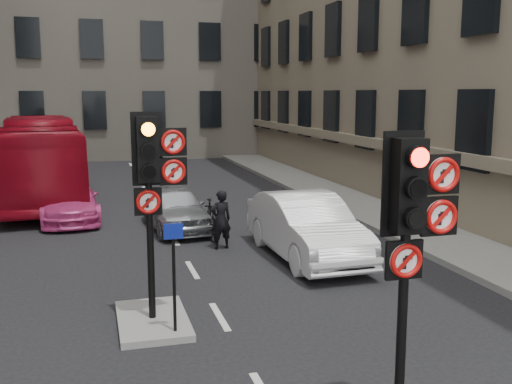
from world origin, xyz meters
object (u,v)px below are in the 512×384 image
signal_near (413,216)px  bus_red (41,159)px  info_sign (174,262)px  car_white (306,227)px  car_pink (69,200)px  motorcyclist (221,220)px  car_silver (176,208)px  motorcycle (212,219)px  signal_far (153,171)px

signal_near → bus_red: size_ratio=0.32×
info_sign → car_white: bearing=47.2°
car_pink → motorcyclist: bearing=-54.4°
car_silver → motorcyclist: bearing=-76.3°
bus_red → motorcycle: (4.99, -7.79, -1.02)m
signal_near → car_white: bearing=79.3°
motorcycle → car_white: bearing=-53.9°
signal_near → motorcyclist: bearing=92.9°
car_pink → motorcyclist: motorcyclist is taller
signal_far → car_white: signal_far is taller
signal_far → bus_red: signal_far is taller
motorcyclist → bus_red: bearing=-71.8°
car_pink → signal_far: bearing=-83.0°
bus_red → car_pink: bearing=-79.8°
car_pink → bus_red: bearing=101.4°
signal_near → signal_far: signal_far is taller
car_silver → info_sign: bearing=-102.1°
car_white → car_pink: (-5.73, 6.23, -0.15)m
signal_near → car_silver: bearing=96.4°
signal_near → car_white: size_ratio=0.75×
bus_red → signal_far: bearing=-82.9°
car_white → car_pink: bearing=130.9°
car_white → car_pink: size_ratio=1.10×
car_pink → bus_red: (-1.10, 4.15, 0.92)m
bus_red → motorcyclist: 10.30m
car_pink → bus_red: size_ratio=0.39×
info_sign → car_silver: bearing=82.3°
motorcycle → info_sign: bearing=-105.6°
car_pink → info_sign: info_sign is taller
car_white → motorcyclist: bearing=140.6°
car_pink → info_sign: size_ratio=2.37×
car_silver → bus_red: (-4.18, 6.41, 0.90)m
signal_near → motorcycle: signal_near is taller
info_sign → signal_near: bearing=-53.6°
signal_far → car_white: size_ratio=0.75×
signal_near → car_silver: (-1.26, 11.25, -1.93)m
car_silver → bus_red: bus_red is taller
car_white → motorcyclist: 2.31m
bus_red → info_sign: (3.06, -14.39, -0.25)m
car_pink → bus_red: bus_red is taller
bus_red → info_sign: 14.71m
car_silver → bus_red: 7.71m
signal_near → bus_red: 18.51m
signal_near → bus_red: (-5.45, 17.66, -1.03)m
car_pink → motorcyclist: 6.20m
signal_near → motorcycle: 10.10m
car_white → bus_red: size_ratio=0.43×
signal_near → motorcyclist: (-0.44, 8.70, -1.81)m
car_silver → car_pink: bearing=139.6°
signal_far → motorcyclist: signal_far is taller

